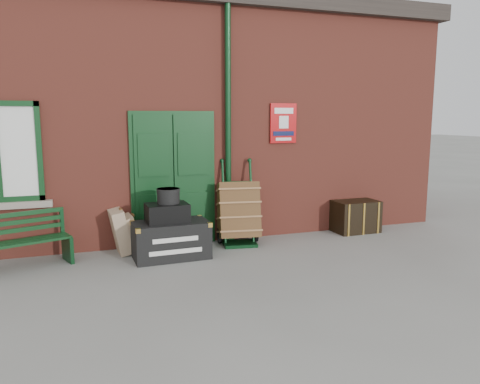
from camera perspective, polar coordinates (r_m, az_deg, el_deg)
name	(u,v)px	position (r m, az deg, el deg)	size (l,w,h in m)	color
ground	(216,269)	(6.84, -2.98, -9.33)	(80.00, 80.00, 0.00)	gray
station_building	(167,117)	(9.89, -8.84, 9.04)	(10.30, 4.30, 4.36)	brown
bench	(19,240)	(7.42, -25.30, -5.34)	(1.41, 0.84, 0.84)	#0E3416
houdini_trunk	(171,240)	(7.34, -8.40, -5.79)	(1.14, 0.63, 0.57)	black
strongbox	(167,213)	(7.23, -8.87, -2.53)	(0.63, 0.46, 0.29)	black
hatbox	(168,196)	(7.22, -8.73, -0.47)	(0.34, 0.34, 0.23)	black
suitcase_back	(120,231)	(7.72, -14.38, -4.67)	(0.20, 0.50, 0.69)	tan
suitcase_front	(132,233)	(7.74, -13.04, -4.94)	(0.18, 0.45, 0.60)	tan
porter_trolley	(238,212)	(8.04, -0.23, -2.44)	(0.79, 0.84, 1.42)	black
dark_trunk	(355,216)	(9.15, 13.89, -2.88)	(0.83, 0.54, 0.60)	black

